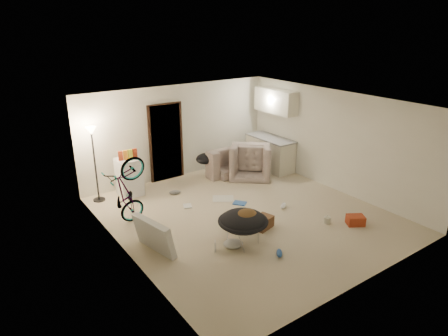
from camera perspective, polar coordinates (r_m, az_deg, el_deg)
floor at (r=8.91m, az=3.18°, el=-6.81°), size 5.50×6.00×0.02m
ceiling at (r=8.08m, az=3.53°, el=9.30°), size 5.50×6.00×0.02m
wall_back at (r=10.82m, az=-6.60°, el=5.20°), size 5.50×0.02×2.50m
wall_front at (r=6.52m, az=20.06°, el=-6.44°), size 5.50×0.02×2.50m
wall_left at (r=7.14m, az=-14.35°, el=-3.43°), size 0.02×6.00×2.50m
wall_right at (r=10.28m, az=15.55°, el=3.77°), size 0.02×6.00×2.50m
doorway at (r=10.67m, az=-8.33°, el=3.62°), size 0.85×0.10×2.04m
door_trim at (r=10.65m, az=-8.26°, el=3.58°), size 0.97×0.04×2.10m
floor_lamp at (r=9.61m, az=-18.19°, el=2.70°), size 0.28×0.28×1.81m
kitchen_counter at (r=11.61m, az=6.58°, el=2.08°), size 0.60×1.50×0.88m
counter_top at (r=11.47m, az=6.67°, el=4.26°), size 0.64×1.54×0.04m
kitchen_uppers at (r=11.31m, az=7.39°, el=9.47°), size 0.38×1.40×0.65m
sofa at (r=11.40m, az=1.38°, el=1.07°), size 1.99×0.81×0.58m
armchair at (r=11.09m, az=3.83°, el=0.80°), size 1.43×1.42×0.70m
bicycle at (r=8.56m, az=-13.65°, el=-5.51°), size 1.59×0.78×0.89m
book_asset at (r=7.57m, az=-1.27°, el=-11.97°), size 0.25×0.24×0.02m
mini_fridge at (r=10.02m, az=-13.37°, el=-1.24°), size 0.55×0.55×0.92m
snack_box_0 at (r=9.78m, az=-14.55°, el=1.49°), size 0.11×0.09×0.30m
snack_box_1 at (r=9.82m, az=-13.90°, el=1.62°), size 0.11×0.09×0.30m
snack_box_2 at (r=9.86m, az=-13.25°, el=1.76°), size 0.10×0.08×0.30m
snack_box_3 at (r=9.90m, az=-12.61°, el=1.89°), size 0.10×0.07×0.30m
saucer_chair at (r=7.65m, az=2.73°, el=-8.17°), size 0.96×0.96×0.68m
hoodie at (r=7.56m, az=3.20°, el=-6.82°), size 0.59×0.54×0.22m
sofa_drape at (r=10.81m, az=-2.66°, el=1.37°), size 0.63×0.55×0.28m
tv_box at (r=7.56m, az=-9.98°, el=-9.48°), size 0.46×1.03×0.67m
drink_case_a at (r=8.38m, az=5.53°, el=-7.74°), size 0.49×0.40×0.24m
drink_case_b at (r=8.91m, az=18.28°, el=-7.09°), size 0.43×0.40×0.20m
juicer at (r=8.81m, az=14.53°, el=-7.14°), size 0.14×0.14×0.20m
newspaper at (r=9.68m, az=-0.12°, el=-4.39°), size 0.64×0.60×0.01m
book_blue at (r=9.43m, az=2.25°, el=-5.03°), size 0.35×0.37×0.03m
book_white at (r=9.33m, az=-5.24°, el=-5.42°), size 0.26×0.29×0.02m
shoe_1 at (r=9.97m, az=-7.03°, el=-3.47°), size 0.31×0.22×0.11m
shoe_2 at (r=7.54m, az=7.91°, el=-11.94°), size 0.25×0.27×0.10m
shoe_4 at (r=9.31m, az=8.47°, el=-5.34°), size 0.29×0.26×0.10m
clothes_lump_b at (r=11.10m, az=-0.61°, el=-0.64°), size 0.64×0.61×0.15m
clothes_lump_c at (r=7.73m, az=1.31°, el=-10.77°), size 0.49×0.47×0.12m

